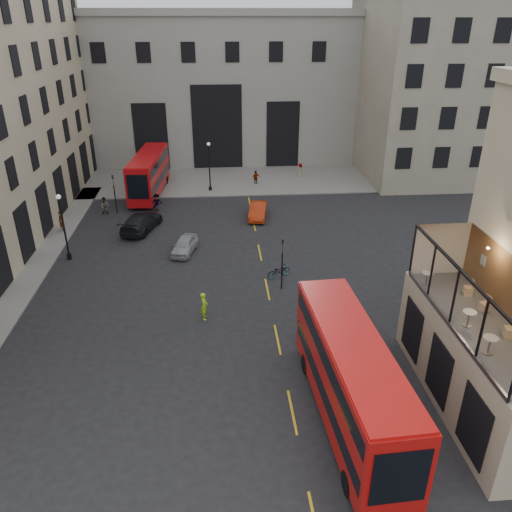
{
  "coord_description": "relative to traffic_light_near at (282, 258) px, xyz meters",
  "views": [
    {
      "loc": [
        -5.22,
        -18.18,
        17.25
      ],
      "look_at": [
        -2.86,
        11.21,
        3.0
      ],
      "focal_mm": 35.0,
      "sensor_mm": 36.0,
      "label": 1
    }
  ],
  "objects": [
    {
      "name": "bicycle",
      "position": [
        0.01,
        1.76,
        -1.94
      ],
      "size": [
        1.95,
        1.33,
        0.97
      ],
      "primitive_type": "imported",
      "rotation": [
        0.0,
        0.0,
        1.98
      ],
      "color": "gray",
      "rests_on": "ground"
    },
    {
      "name": "ground",
      "position": [
        1.0,
        -12.0,
        -2.42
      ],
      "size": [
        140.0,
        140.0,
        0.0
      ],
      "primitive_type": "plane",
      "color": "black",
      "rests_on": "ground"
    },
    {
      "name": "pedestrian_c",
      "position": [
        0.1,
        23.76,
        -1.6
      ],
      "size": [
        1.05,
        0.75,
        1.65
      ],
      "primitive_type": "imported",
      "rotation": [
        0.0,
        0.0,
        3.55
      ],
      "color": "gray",
      "rests_on": "ground"
    },
    {
      "name": "car_b",
      "position": [
        -0.51,
        13.77,
        -1.72
      ],
      "size": [
        2.14,
        4.47,
        1.41
      ],
      "primitive_type": "imported",
      "rotation": [
        0.0,
        0.0,
        -0.15
      ],
      "color": "#B52A0B",
      "rests_on": "ground"
    },
    {
      "name": "cafe_table_near",
      "position": [
        6.74,
        -14.11,
        2.69
      ],
      "size": [
        0.62,
        0.62,
        0.77
      ],
      "color": "beige",
      "rests_on": "cafe_floor"
    },
    {
      "name": "cafe_floor",
      "position": [
        7.5,
        -12.0,
        2.12
      ],
      "size": [
        3.0,
        10.0,
        0.1
      ],
      "primitive_type": "cube",
      "color": "slate",
      "rests_on": "host_frontage"
    },
    {
      "name": "bus_near",
      "position": [
        1.5,
        -12.65,
        0.11
      ],
      "size": [
        3.16,
        11.43,
        4.51
      ],
      "color": "red",
      "rests_on": "ground"
    },
    {
      "name": "pavement_far",
      "position": [
        -5.0,
        26.0,
        -2.36
      ],
      "size": [
        40.0,
        12.0,
        0.12
      ],
      "primitive_type": "cube",
      "color": "slate",
      "rests_on": "ground"
    },
    {
      "name": "building_right",
      "position": [
        21.0,
        27.97,
        7.97
      ],
      "size": [
        16.6,
        18.6,
        20.0
      ],
      "color": "#9D967F",
      "rests_on": "ground"
    },
    {
      "name": "cafe_chair_c",
      "position": [
        8.2,
        -10.89,
        2.41
      ],
      "size": [
        0.47,
        0.47,
        0.78
      ],
      "color": "tan",
      "rests_on": "cafe_floor"
    },
    {
      "name": "gateway",
      "position": [
        -4.0,
        35.99,
        6.96
      ],
      "size": [
        35.0,
        10.6,
        18.0
      ],
      "color": "#98958E",
      "rests_on": "ground"
    },
    {
      "name": "car_c",
      "position": [
        -11.06,
        11.55,
        -1.64
      ],
      "size": [
        3.71,
        5.81,
        1.57
      ],
      "primitive_type": "imported",
      "rotation": [
        0.0,
        0.0,
        2.84
      ],
      "color": "black",
      "rests_on": "ground"
    },
    {
      "name": "traffic_light_far",
      "position": [
        -14.0,
        16.0,
        0.0
      ],
      "size": [
        0.16,
        0.2,
        3.8
      ],
      "color": "black",
      "rests_on": "ground"
    },
    {
      "name": "pedestrian_b",
      "position": [
        -10.15,
        16.24,
        -1.54
      ],
      "size": [
        1.31,
        1.11,
        1.76
      ],
      "primitive_type": "imported",
      "rotation": [
        0.0,
        0.0,
        0.48
      ],
      "color": "gray",
      "rests_on": "ground"
    },
    {
      "name": "pedestrian_e",
      "position": [
        -18.0,
        11.7,
        -1.47
      ],
      "size": [
        0.64,
        0.8,
        1.91
      ],
      "primitive_type": "imported",
      "rotation": [
        0.0,
        0.0,
        5.01
      ],
      "color": "gray",
      "rests_on": "ground"
    },
    {
      "name": "street_lamp_a",
      "position": [
        -16.0,
        6.0,
        -0.03
      ],
      "size": [
        0.36,
        0.36,
        5.33
      ],
      "color": "black",
      "rests_on": "ground"
    },
    {
      "name": "car_a",
      "position": [
        -7.02,
        6.54,
        -1.79
      ],
      "size": [
        2.35,
        3.98,
        1.27
      ],
      "primitive_type": "imported",
      "rotation": [
        0.0,
        0.0,
        -0.24
      ],
      "color": "#9A9BA1",
      "rests_on": "ground"
    },
    {
      "name": "host_frontage",
      "position": [
        7.5,
        -12.0,
        -0.17
      ],
      "size": [
        3.0,
        11.0,
        4.5
      ],
      "primitive_type": "cube",
      "color": "#C0B190",
      "rests_on": "ground"
    },
    {
      "name": "bus_far",
      "position": [
        -11.35,
        21.47,
        0.01
      ],
      "size": [
        3.32,
        11.01,
        4.33
      ],
      "color": "#BA0C10",
      "rests_on": "ground"
    },
    {
      "name": "cafe_chair_b",
      "position": [
        8.22,
        -13.11,
        2.45
      ],
      "size": [
        0.53,
        0.53,
        0.9
      ],
      "color": "#D3B47A",
      "rests_on": "cafe_floor"
    },
    {
      "name": "cafe_table_far",
      "position": [
        6.44,
        -8.2,
        2.64
      ],
      "size": [
        0.56,
        0.56,
        0.7
      ],
      "color": "beige",
      "rests_on": "cafe_floor"
    },
    {
      "name": "street_lamp_b",
      "position": [
        -5.0,
        22.0,
        -0.03
      ],
      "size": [
        0.36,
        0.36,
        5.33
      ],
      "color": "black",
      "rests_on": "ground"
    },
    {
      "name": "cyclist",
      "position": [
        -5.31,
        -3.38,
        -1.51
      ],
      "size": [
        0.44,
        0.67,
        1.84
      ],
      "primitive_type": "imported",
      "rotation": [
        0.0,
        0.0,
        1.57
      ],
      "color": "#A4DF17",
      "rests_on": "ground"
    },
    {
      "name": "traffic_light_near",
      "position": [
        0.0,
        0.0,
        0.0
      ],
      "size": [
        0.16,
        0.2,
        3.8
      ],
      "color": "black",
      "rests_on": "ground"
    },
    {
      "name": "cafe_table_mid",
      "position": [
        6.82,
        -12.08,
        2.67
      ],
      "size": [
        0.6,
        0.6,
        0.75
      ],
      "color": "white",
      "rests_on": "cafe_floor"
    },
    {
      "name": "pedestrian_d",
      "position": [
        5.55,
        26.39,
        -1.6
      ],
      "size": [
        0.62,
        0.87,
        1.65
      ],
      "primitive_type": "imported",
      "rotation": [
        0.0,
        0.0,
        1.69
      ],
      "color": "gray",
      "rests_on": "ground"
    },
    {
      "name": "pedestrian_a",
      "position": [
        -15.01,
        15.74,
        -1.57
      ],
      "size": [
        0.92,
        0.76,
        1.71
      ],
      "primitive_type": "imported",
      "rotation": [
        0.0,
        0.0,
        -0.15
      ],
      "color": "gray",
      "rests_on": "ground"
    },
    {
      "name": "cafe_chair_d",
      "position": [
        8.12,
        -9.39,
        2.42
      ],
      "size": [
        0.49,
        0.49,
        0.82
      ],
      "color": "tan",
      "rests_on": "cafe_floor"
    }
  ]
}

